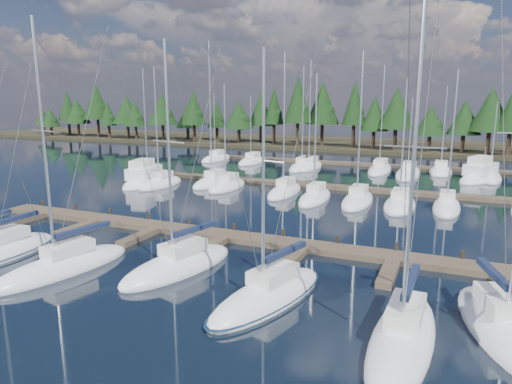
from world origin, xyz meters
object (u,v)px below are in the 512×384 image
at_px(front_sailboat_1, 3,251).
at_px(front_sailboat_2, 63,266).
at_px(main_dock, 224,238).
at_px(front_sailboat_6, 501,327).
at_px(front_sailboat_3, 179,265).
at_px(motor_yacht_left, 144,179).
at_px(front_sailboat_4, 269,295).
at_px(motor_yacht_right, 480,176).
at_px(front_sailboat_5, 403,338).

relative_size(front_sailboat_1, front_sailboat_2, 0.88).
relative_size(main_dock, front_sailboat_6, 2.71).
bearing_deg(front_sailboat_2, front_sailboat_3, 25.68).
distance_m(front_sailboat_2, motor_yacht_left, 29.14).
bearing_deg(front_sailboat_3, motor_yacht_left, 130.86).
distance_m(front_sailboat_3, front_sailboat_6, 17.46).
relative_size(front_sailboat_3, front_sailboat_4, 1.07).
bearing_deg(front_sailboat_4, motor_yacht_left, 136.93).
bearing_deg(motor_yacht_left, motor_yacht_right, 26.75).
distance_m(front_sailboat_1, front_sailboat_5, 25.73).
bearing_deg(front_sailboat_5, motor_yacht_left, 141.55).
bearing_deg(front_sailboat_1, front_sailboat_3, 11.61).
height_order(front_sailboat_1, front_sailboat_3, front_sailboat_3).
xyz_separation_m(front_sailboat_5, motor_yacht_right, (4.74, 45.54, 0.25)).
distance_m(front_sailboat_3, front_sailboat_5, 13.96).
height_order(main_dock, front_sailboat_5, front_sailboat_5).
relative_size(main_dock, motor_yacht_left, 4.25).
bearing_deg(front_sailboat_4, front_sailboat_3, 164.43).
xyz_separation_m(front_sailboat_1, front_sailboat_4, (18.86, 0.66, 0.00)).
xyz_separation_m(main_dock, front_sailboat_2, (-6.19, -9.25, 0.10)).
distance_m(main_dock, front_sailboat_4, 10.53).
relative_size(front_sailboat_6, motor_yacht_right, 1.51).
relative_size(front_sailboat_2, front_sailboat_3, 1.08).
bearing_deg(front_sailboat_2, front_sailboat_6, 5.34).
height_order(front_sailboat_6, motor_yacht_right, front_sailboat_6).
bearing_deg(front_sailboat_4, front_sailboat_6, 5.54).
bearing_deg(motor_yacht_left, front_sailboat_1, -73.44).
distance_m(front_sailboat_1, front_sailboat_2, 5.95).
bearing_deg(front_sailboat_3, main_dock, 90.88).
height_order(front_sailboat_4, front_sailboat_5, front_sailboat_5).
bearing_deg(front_sailboat_3, motor_yacht_right, 66.51).
bearing_deg(front_sailboat_6, front_sailboat_3, 177.35).
bearing_deg(front_sailboat_2, front_sailboat_5, -1.59).
bearing_deg(main_dock, front_sailboat_1, -144.19).
height_order(motor_yacht_left, motor_yacht_right, motor_yacht_right).
bearing_deg(front_sailboat_6, main_dock, 158.14).
relative_size(main_dock, front_sailboat_3, 3.08).
relative_size(front_sailboat_4, front_sailboat_6, 0.83).
bearing_deg(main_dock, motor_yacht_left, 139.82).
bearing_deg(front_sailboat_3, front_sailboat_2, -154.32).
xyz_separation_m(front_sailboat_5, front_sailboat_6, (3.94, 2.76, 0.01)).
relative_size(front_sailboat_2, front_sailboat_6, 0.95).
height_order(front_sailboat_1, motor_yacht_right, front_sailboat_1).
relative_size(front_sailboat_1, front_sailboat_5, 0.88).
distance_m(front_sailboat_1, motor_yacht_left, 26.43).
distance_m(front_sailboat_5, motor_yacht_left, 42.45).
xyz_separation_m(front_sailboat_4, motor_yacht_right, (11.59, 43.82, 0.27)).
distance_m(front_sailboat_6, motor_yacht_right, 42.78).
bearing_deg(front_sailboat_1, front_sailboat_5, -2.37).
bearing_deg(front_sailboat_4, front_sailboat_2, -174.83).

